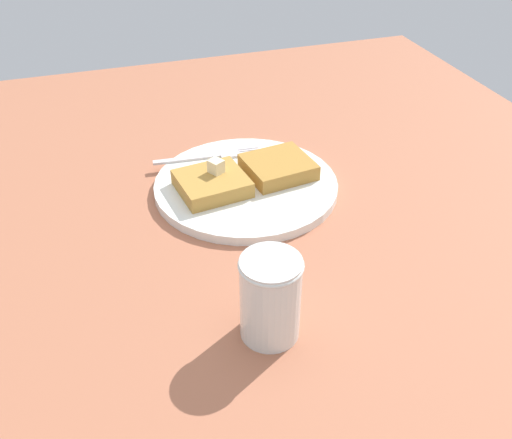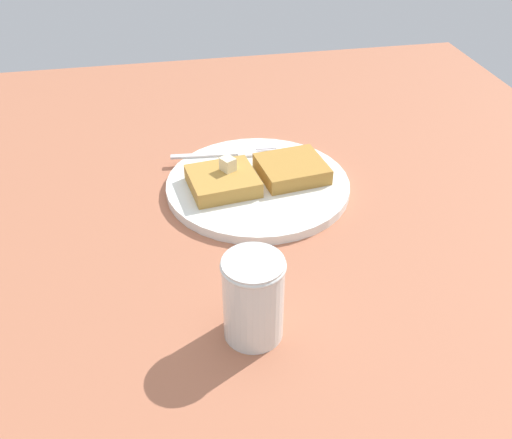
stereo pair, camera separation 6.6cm
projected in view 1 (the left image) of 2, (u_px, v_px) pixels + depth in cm
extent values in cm
cube|color=#A76245|center=(201.00, 260.00, 69.33)|extent=(127.55, 127.55, 2.32)
cylinder|color=white|center=(246.00, 186.00, 79.57)|extent=(25.50, 25.50, 1.29)
torus|color=navy|center=(246.00, 184.00, 79.42)|extent=(25.50, 25.50, 0.80)
cube|color=#B08138|center=(212.00, 184.00, 76.79)|extent=(9.91, 9.39, 2.16)
cube|color=#AB7933|center=(278.00, 167.00, 80.32)|extent=(9.91, 9.39, 2.16)
cube|color=#F3E6B6|center=(216.00, 166.00, 76.58)|extent=(2.34, 2.41, 1.83)
cube|color=silver|center=(187.00, 159.00, 83.93)|extent=(10.04, 1.68, 0.36)
cube|color=silver|center=(230.00, 154.00, 85.14)|extent=(2.96, 2.41, 0.36)
cube|color=silver|center=(248.00, 149.00, 86.35)|extent=(3.22, 0.57, 0.36)
cube|color=silver|center=(249.00, 151.00, 85.92)|extent=(3.22, 0.57, 0.36)
cube|color=silver|center=(250.00, 153.00, 85.48)|extent=(3.22, 0.57, 0.36)
cube|color=silver|center=(250.00, 154.00, 85.05)|extent=(3.22, 0.57, 0.36)
cylinder|color=#552809|center=(270.00, 306.00, 56.18)|extent=(5.55, 5.55, 7.37)
cylinder|color=silver|center=(270.00, 298.00, 55.58)|extent=(6.03, 6.03, 9.42)
torus|color=silver|center=(271.00, 265.00, 53.07)|extent=(6.29, 6.29, 0.50)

